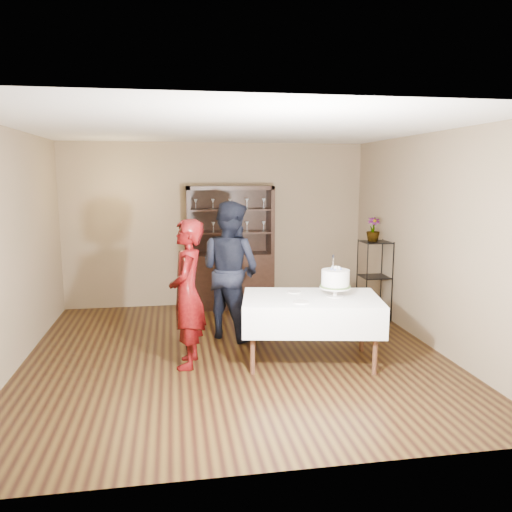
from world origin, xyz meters
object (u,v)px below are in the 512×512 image
Objects in this scene: man at (230,270)px; cake_table at (311,312)px; plant_etagere at (374,277)px; woman at (187,294)px; potted_plant at (373,229)px; china_hutch at (230,267)px; cake at (335,280)px.

cake_table is at bearing 171.47° from man.
plant_etagere is 0.71× the size of woman.
plant_etagere is 3.34× the size of potted_plant.
potted_plant is at bearing -26.65° from china_hutch.
cake_table is 3.46× the size of cake.
man reaches higher than cake_table.
china_hutch is 1.18× the size of woman.
man reaches higher than plant_etagere.
woman is 1.70m from cake.
man is 3.71× the size of cake.
plant_etagere is at bearing -122.74° from man.
woman is at bearing -152.76° from plant_etagere.
woman is 1.15m from man.
woman is (-0.78, -2.52, 0.18)m from china_hutch.
man reaches higher than potted_plant.
china_hutch is at bearing 103.58° from cake_table.
man is at bearing -96.49° from china_hutch.
potted_plant is at bearing 143.97° from plant_etagere.
man is at bearing -167.59° from plant_etagere.
china_hutch reaches higher than potted_plant.
cake is 2.04m from potted_plant.
plant_etagere is 2.02m from cake.
cake is at bearing -5.81° from cake_table.
cake_table is 4.77× the size of potted_plant.
cake_table is at bearing 174.19° from cake.
plant_etagere is 0.72m from potted_plant.
potted_plant is (2.82, 1.50, 0.52)m from woman.
plant_etagere is 2.15m from cake_table.
potted_plant reaches higher than cake.
cake is (1.69, -0.15, 0.13)m from woman.
man is 1.57m from cake.
china_hutch is at bearing 153.35° from potted_plant.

